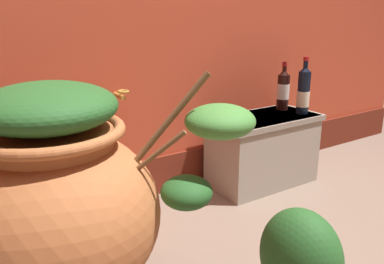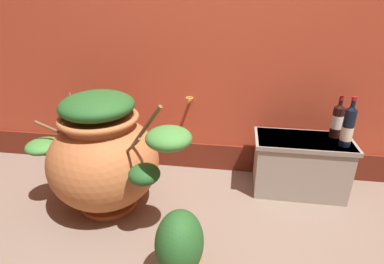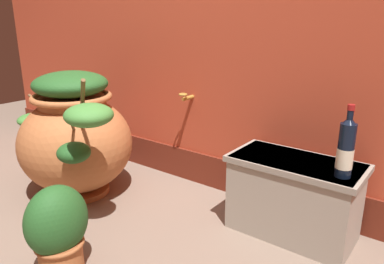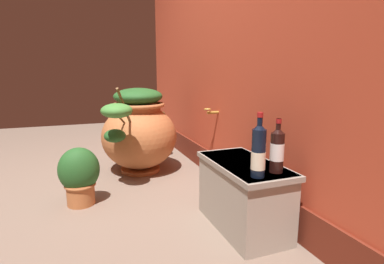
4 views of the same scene
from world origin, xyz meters
The scene contains 5 objects.
terracotta_urn centered at (-0.59, 0.51, 0.38)m, with size 1.07×0.73×0.81m.
stone_ledge centered at (0.68, 0.89, 0.22)m, with size 0.65×0.33×0.41m.
wine_bottle_left centered at (0.89, 0.96, 0.53)m, with size 0.07×0.07×0.28m.
wine_bottle_middle centered at (0.92, 0.82, 0.54)m, with size 0.07×0.07×0.33m.
potted_shrub centered at (-0.01, -0.02, 0.21)m, with size 0.22×0.28×0.41m.
Camera 3 is at (1.29, -0.79, 1.09)m, focal length 34.78 mm.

